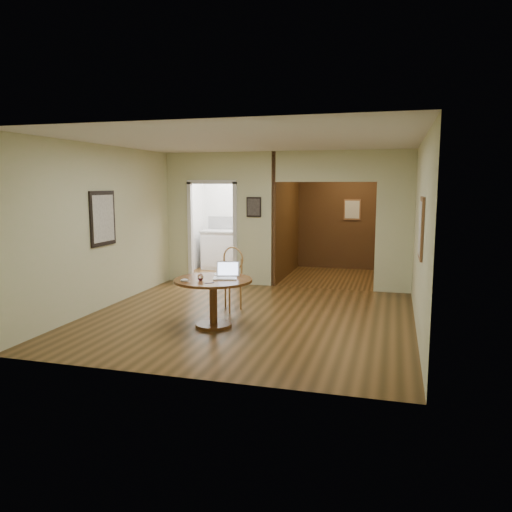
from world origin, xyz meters
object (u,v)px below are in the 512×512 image
(dining_table, at_px, (213,291))
(open_laptop, at_px, (226,274))
(chair, at_px, (230,275))
(closed_laptop, at_px, (227,275))

(dining_table, height_order, open_laptop, open_laptop)
(chair, xyz_separation_m, open_laptop, (0.26, -0.91, 0.19))
(open_laptop, bearing_deg, dining_table, -163.48)
(open_laptop, xyz_separation_m, closed_laptop, (-0.05, 0.16, -0.05))
(dining_table, distance_m, closed_laptop, 0.35)
(chair, xyz_separation_m, closed_laptop, (0.21, -0.75, 0.14))
(chair, distance_m, open_laptop, 0.97)
(dining_table, distance_m, chair, 1.03)
(open_laptop, bearing_deg, closed_laptop, 91.93)
(dining_table, bearing_deg, open_laptop, 33.09)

